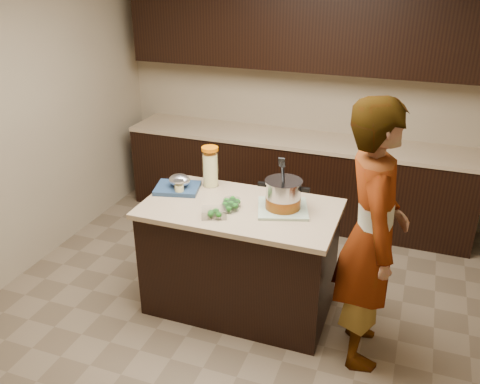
% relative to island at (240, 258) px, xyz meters
% --- Properties ---
extents(ground_plane, '(4.00, 4.00, 0.00)m').
position_rel_island_xyz_m(ground_plane, '(0.00, 0.00, -0.45)').
color(ground_plane, brown).
rests_on(ground_plane, ground).
extents(room_shell, '(4.04, 4.04, 2.72)m').
position_rel_island_xyz_m(room_shell, '(0.00, 0.00, 1.26)').
color(room_shell, tan).
rests_on(room_shell, ground).
extents(back_cabinets, '(3.60, 0.63, 2.33)m').
position_rel_island_xyz_m(back_cabinets, '(0.00, 1.74, 0.49)').
color(back_cabinets, black).
rests_on(back_cabinets, ground).
extents(island, '(1.46, 0.81, 0.90)m').
position_rel_island_xyz_m(island, '(0.00, 0.00, 0.00)').
color(island, black).
rests_on(island, ground).
extents(dish_towel, '(0.45, 0.45, 0.02)m').
position_rel_island_xyz_m(dish_towel, '(0.31, 0.06, 0.46)').
color(dish_towel, '#598056').
rests_on(dish_towel, island).
extents(stock_pot, '(0.38, 0.28, 0.39)m').
position_rel_island_xyz_m(stock_pot, '(0.31, 0.06, 0.56)').
color(stock_pot, '#B7B7BC').
rests_on(stock_pot, dish_towel).
extents(lemonade_pitcher, '(0.18, 0.18, 0.32)m').
position_rel_island_xyz_m(lemonade_pitcher, '(-0.36, 0.28, 0.60)').
color(lemonade_pitcher, '#F9EF98').
rests_on(lemonade_pitcher, island).
extents(mason_jar, '(0.09, 0.09, 0.13)m').
position_rel_island_xyz_m(mason_jar, '(-0.51, 0.03, 0.51)').
color(mason_jar, '#F9EF98').
rests_on(mason_jar, island).
extents(broccoli_tub_left, '(0.14, 0.14, 0.06)m').
position_rel_island_xyz_m(broccoli_tub_left, '(-0.06, -0.02, 0.48)').
color(broccoli_tub_left, silver).
rests_on(broccoli_tub_left, island).
extents(broccoli_tub_right, '(0.15, 0.15, 0.06)m').
position_rel_island_xyz_m(broccoli_tub_right, '(-0.05, -0.08, 0.47)').
color(broccoli_tub_right, silver).
rests_on(broccoli_tub_right, island).
extents(broccoli_tub_rect, '(0.21, 0.19, 0.06)m').
position_rel_island_xyz_m(broccoli_tub_rect, '(-0.12, -0.21, 0.48)').
color(broccoli_tub_rect, silver).
rests_on(broccoli_tub_rect, island).
extents(blue_tray, '(0.39, 0.34, 0.13)m').
position_rel_island_xyz_m(blue_tray, '(-0.56, 0.11, 0.49)').
color(blue_tray, navy).
rests_on(blue_tray, island).
extents(person, '(0.59, 0.77, 1.87)m').
position_rel_island_xyz_m(person, '(0.98, -0.18, 0.48)').
color(person, gray).
rests_on(person, ground).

